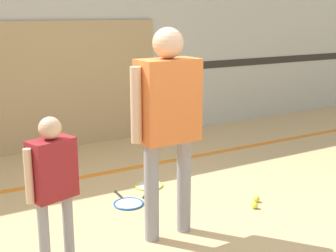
{
  "coord_description": "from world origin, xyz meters",
  "views": [
    {
      "loc": [
        -1.95,
        -3.13,
        1.89
      ],
      "look_at": [
        -0.07,
        0.07,
        0.97
      ],
      "focal_mm": 50.0,
      "sensor_mm": 36.0,
      "label": 1
    }
  ],
  "objects": [
    {
      "name": "racket_second_spare",
      "position": [
        -0.08,
        0.84,
        0.01
      ],
      "size": [
        0.32,
        0.53,
        0.03
      ],
      "rotation": [
        0.0,
        0.0,
        1.52
      ],
      "color": "blue",
      "rests_on": "ground_plane"
    },
    {
      "name": "tennis_ball_stray_right",
      "position": [
        0.94,
        0.11,
        0.03
      ],
      "size": [
        0.07,
        0.07,
        0.07
      ],
      "primitive_type": "sphere",
      "color": "#CCE038",
      "rests_on": "ground_plane"
    },
    {
      "name": "racket_spare_on_floor",
      "position": [
        0.33,
        1.15,
        0.01
      ],
      "size": [
        0.44,
        0.51,
        0.03
      ],
      "rotation": [
        0.0,
        0.0,
        4.07
      ],
      "color": "#C6D838",
      "rests_on": "ground_plane"
    },
    {
      "name": "person_instructor",
      "position": [
        -0.07,
        0.07,
        1.09
      ],
      "size": [
        0.67,
        0.28,
        1.77
      ],
      "rotation": [
        0.0,
        0.0,
        0.02
      ],
      "color": "gray",
      "rests_on": "ground_plane"
    },
    {
      "name": "ground_plane",
      "position": [
        0.0,
        0.0,
        0.0
      ],
      "size": [
        16.0,
        16.0,
        0.0
      ],
      "primitive_type": "plane",
      "color": "tan"
    },
    {
      "name": "tennis_ball_stray_left",
      "position": [
        1.07,
        0.22,
        0.03
      ],
      "size": [
        0.07,
        0.07,
        0.07
      ],
      "primitive_type": "sphere",
      "color": "#CCE038",
      "rests_on": "ground_plane"
    },
    {
      "name": "floor_stripe",
      "position": [
        0.0,
        1.81,
        0.0
      ],
      "size": [
        14.4,
        0.1,
        0.01
      ],
      "color": "orange",
      "rests_on": "ground_plane"
    },
    {
      "name": "wall_panel",
      "position": [
        0.11,
        3.13,
        0.88
      ],
      "size": [
        2.71,
        0.05,
        1.76
      ],
      "color": "tan",
      "rests_on": "ground_plane"
    },
    {
      "name": "tennis_ball_by_spare_racket",
      "position": [
        0.33,
        1.1,
        0.03
      ],
      "size": [
        0.07,
        0.07,
        0.07
      ],
      "primitive_type": "sphere",
      "color": "#CCE038",
      "rests_on": "ground_plane"
    },
    {
      "name": "wall_back",
      "position": [
        0.0,
        3.19,
        1.6
      ],
      "size": [
        16.0,
        0.07,
        3.2
      ],
      "color": "beige",
      "rests_on": "ground_plane"
    },
    {
      "name": "person_student_left",
      "position": [
        -1.05,
        0.05,
        0.72
      ],
      "size": [
        0.43,
        0.26,
        1.17
      ],
      "rotation": [
        0.0,
        0.0,
        0.29
      ],
      "color": "gray",
      "rests_on": "ground_plane"
    }
  ]
}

